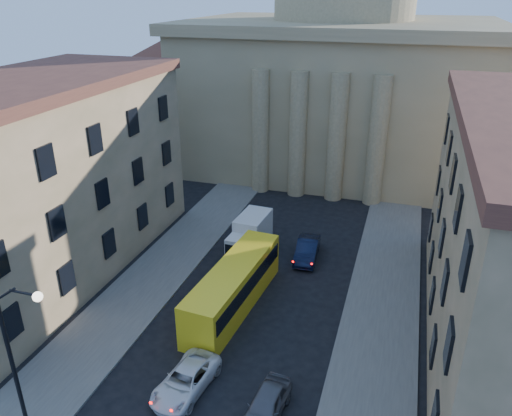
{
  "coord_description": "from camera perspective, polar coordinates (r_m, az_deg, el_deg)",
  "views": [
    {
      "loc": [
        8.75,
        -6.01,
        20.45
      ],
      "look_at": [
        0.76,
        19.57,
        8.55
      ],
      "focal_mm": 35.0,
      "sensor_mm": 36.0,
      "label": 1
    }
  ],
  "objects": [
    {
      "name": "sidewalk_left",
      "position": [
        35.91,
        -15.35,
        -11.61
      ],
      "size": [
        5.0,
        60.0,
        0.15
      ],
      "primitive_type": "cube",
      "color": "#54524D",
      "rests_on": "ground"
    },
    {
      "name": "sidewalk_right",
      "position": [
        31.5,
        13.29,
        -17.15
      ],
      "size": [
        5.0,
        60.0,
        0.15
      ],
      "primitive_type": "cube",
      "color": "#54524D",
      "rests_on": "ground"
    },
    {
      "name": "church",
      "position": [
        62.69,
        9.51,
        15.78
      ],
      "size": [
        68.02,
        28.76,
        36.6
      ],
      "color": "#877753",
      "rests_on": "ground"
    },
    {
      "name": "building_left",
      "position": [
        40.22,
        -23.84,
        2.94
      ],
      "size": [
        11.6,
        26.6,
        14.7
      ],
      "color": "tan",
      "rests_on": "ground"
    },
    {
      "name": "street_lamp",
      "position": [
        25.95,
        -25.54,
        -14.57
      ],
      "size": [
        2.62,
        0.44,
        8.83
      ],
      "color": "black",
      "rests_on": "ground"
    },
    {
      "name": "car_left_mid",
      "position": [
        29.23,
        -8.02,
        -18.92
      ],
      "size": [
        2.82,
        5.1,
        1.35
      ],
      "primitive_type": "imported",
      "rotation": [
        0.0,
        0.0,
        -0.12
      ],
      "color": "silver",
      "rests_on": "ground"
    },
    {
      "name": "car_right_far",
      "position": [
        27.65,
        1.18,
        -21.58
      ],
      "size": [
        2.08,
        4.38,
        1.45
      ],
      "primitive_type": "imported",
      "rotation": [
        0.0,
        0.0,
        -0.09
      ],
      "color": "#54545A",
      "rests_on": "ground"
    },
    {
      "name": "car_right_distant",
      "position": [
        41.11,
        5.86,
        -4.76
      ],
      "size": [
        2.01,
        4.91,
        1.58
      ],
      "primitive_type": "imported",
      "rotation": [
        0.0,
        0.0,
        0.07
      ],
      "color": "black",
      "rests_on": "ground"
    },
    {
      "name": "city_bus",
      "position": [
        34.65,
        -2.56,
        -8.85
      ],
      "size": [
        3.47,
        11.36,
        3.15
      ],
      "rotation": [
        0.0,
        0.0,
        -0.08
      ],
      "color": "yellow",
      "rests_on": "ground"
    },
    {
      "name": "box_truck",
      "position": [
        41.67,
        -0.72,
        -3.21
      ],
      "size": [
        2.51,
        5.63,
        3.02
      ],
      "rotation": [
        0.0,
        0.0,
        -0.07
      ],
      "color": "silver",
      "rests_on": "ground"
    }
  ]
}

